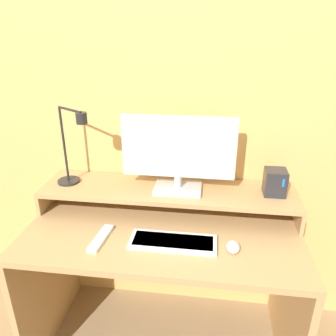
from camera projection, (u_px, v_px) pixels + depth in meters
The scene contains 9 objects.
wall_back at pixel (173, 98), 1.62m from camera, with size 6.00×0.05×2.50m.
desk at pixel (163, 263), 1.59m from camera, with size 1.26×0.64×0.71m.
monitor_shelf at pixel (168, 192), 1.63m from camera, with size 1.26×0.29×0.12m.
monitor at pixel (178, 153), 1.54m from camera, with size 0.54×0.16×0.37m.
desk_lamp at pixel (72, 150), 1.58m from camera, with size 0.22×0.17×0.40m.
router_dock at pixel (275, 182), 1.55m from camera, with size 0.10×0.10×0.12m.
keyboard at pixel (173, 242), 1.40m from camera, with size 0.37×0.13×0.02m.
mouse at pixel (233, 247), 1.36m from camera, with size 0.06×0.08×0.03m.
remote_control at pixel (101, 238), 1.43m from camera, with size 0.06×0.20×0.02m.
Camera 1 is at (0.20, -0.95, 1.57)m, focal length 35.00 mm.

